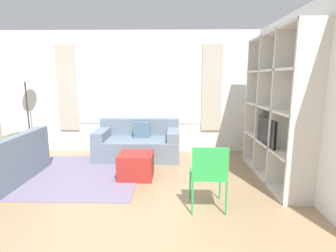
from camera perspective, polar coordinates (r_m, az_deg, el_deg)
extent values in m
plane|color=#9E7F5B|center=(3.37, -12.90, -19.79)|extent=(16.00, 16.00, 0.00)
cube|color=white|center=(5.99, -6.25, 7.22)|extent=(6.47, 0.07, 2.70)
cube|color=white|center=(5.95, -6.32, 8.16)|extent=(2.90, 0.01, 1.60)
cube|color=beige|center=(6.35, -21.13, 7.67)|extent=(0.44, 0.03, 1.90)
cube|color=beige|center=(5.95, 9.50, 8.08)|extent=(0.44, 0.03, 1.90)
cube|color=white|center=(4.77, 24.81, 5.49)|extent=(0.07, 4.28, 2.70)
cube|color=slate|center=(4.95, -18.17, -9.91)|extent=(2.05, 2.15, 0.01)
cube|color=silver|center=(4.71, 24.45, 3.62)|extent=(0.02, 2.05, 2.40)
cube|color=silver|center=(3.71, 27.88, 1.73)|extent=(0.40, 0.04, 2.40)
cube|color=silver|center=(4.33, 23.88, 3.13)|extent=(0.40, 0.04, 2.40)
cube|color=silver|center=(4.96, 20.87, 4.17)|extent=(0.40, 0.04, 2.40)
cube|color=silver|center=(5.60, 18.54, 4.96)|extent=(0.40, 0.04, 2.40)
cube|color=silver|center=(4.91, 21.30, -10.12)|extent=(0.40, 2.05, 0.04)
cube|color=silver|center=(4.74, 21.77, -3.52)|extent=(0.40, 2.05, 0.04)
cube|color=silver|center=(4.64, 22.27, 3.68)|extent=(0.40, 2.05, 0.04)
cube|color=silver|center=(4.62, 22.79, 11.08)|extent=(0.40, 2.05, 0.04)
cube|color=silver|center=(4.67, 23.33, 18.22)|extent=(0.40, 2.05, 0.04)
cube|color=black|center=(4.51, 20.67, -1.08)|extent=(0.04, 0.74, 0.43)
cube|color=black|center=(4.56, 20.75, -3.57)|extent=(0.10, 0.24, 0.03)
cylinder|color=#232328|center=(4.08, 25.05, -4.48)|extent=(0.06, 0.06, 0.17)
cube|color=white|center=(4.64, 22.02, 4.42)|extent=(0.08, 0.08, 0.08)
cube|color=white|center=(4.63, 22.53, 11.96)|extent=(0.09, 0.09, 0.10)
cube|color=slate|center=(5.61, -6.59, -4.84)|extent=(1.74, 0.95, 0.42)
cube|color=slate|center=(5.90, -6.17, -0.16)|extent=(1.74, 0.18, 0.37)
cube|color=slate|center=(5.69, -14.16, -1.74)|extent=(0.24, 0.89, 0.19)
cube|color=slate|center=(5.49, 1.13, -1.85)|extent=(0.24, 0.89, 0.19)
cube|color=slate|center=(5.62, -5.76, -0.83)|extent=(0.34, 0.13, 0.34)
cube|color=slate|center=(4.70, -30.83, -4.36)|extent=(0.18, 1.97, 0.37)
cube|color=slate|center=(5.63, -29.51, -2.92)|extent=(0.89, 0.24, 0.19)
cube|color=tan|center=(5.21, -30.95, -3.21)|extent=(0.13, 0.34, 0.34)
cube|color=#A82823|center=(4.55, -6.98, -8.51)|extent=(0.57, 0.56, 0.42)
cylinder|color=black|center=(6.67, -27.52, -5.26)|extent=(0.26, 0.26, 0.02)
cylinder|color=#2D2D30|center=(6.51, -28.12, 1.57)|extent=(0.03, 0.03, 1.58)
cone|color=silver|center=(6.46, -28.83, 9.67)|extent=(0.33, 0.33, 0.26)
cylinder|color=green|center=(3.81, 11.26, -12.34)|extent=(0.02, 0.02, 0.44)
cylinder|color=green|center=(3.76, 4.86, -12.48)|extent=(0.02, 0.02, 0.44)
cylinder|color=green|center=(3.42, 12.57, -15.15)|extent=(0.02, 0.02, 0.44)
cylinder|color=green|center=(3.37, 5.35, -15.38)|extent=(0.02, 0.02, 0.44)
cube|color=green|center=(3.49, 8.61, -10.31)|extent=(0.44, 0.46, 0.02)
cube|color=green|center=(3.23, 9.20, -8.11)|extent=(0.44, 0.02, 0.40)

